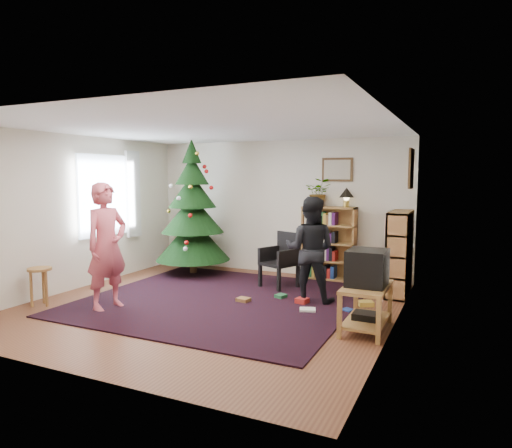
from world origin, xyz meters
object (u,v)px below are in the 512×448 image
at_px(tv_stand, 366,304).
at_px(table_lamp, 347,194).
at_px(armchair, 281,258).
at_px(picture_back, 337,170).
at_px(person_by_chair, 310,250).
at_px(picture_right, 411,169).
at_px(christmas_tree, 193,218).
at_px(person_standing, 107,246).
at_px(crt_tv, 367,268).
at_px(potted_plant, 319,192).
at_px(bookshelf_right, 400,252).
at_px(bookshelf_back, 329,242).
at_px(stool, 40,276).

xyz_separation_m(tv_stand, table_lamp, (-0.86, 2.46, 1.21)).
height_order(armchair, table_lamp, table_lamp).
bearing_deg(picture_back, person_by_chair, -87.96).
bearing_deg(person_by_chair, picture_right, -150.36).
relative_size(christmas_tree, person_standing, 1.44).
distance_m(crt_tv, armchair, 2.35).
bearing_deg(picture_back, christmas_tree, -163.27).
relative_size(picture_right, tv_stand, 0.68).
relative_size(picture_back, crt_tv, 1.13).
relative_size(christmas_tree, armchair, 2.77).
relative_size(christmas_tree, tv_stand, 2.84).
xyz_separation_m(tv_stand, armchair, (-1.72, 1.58, 0.16)).
bearing_deg(potted_plant, christmas_tree, -164.37).
height_order(picture_right, potted_plant, picture_right).
xyz_separation_m(picture_right, tv_stand, (-0.26, -1.87, -1.63)).
bearing_deg(picture_back, bookshelf_right, -29.72).
distance_m(bookshelf_back, potted_plant, 0.91).
height_order(picture_right, crt_tv, picture_right).
bearing_deg(person_by_chair, table_lamp, -102.56).
height_order(crt_tv, person_standing, person_standing).
relative_size(bookshelf_right, armchair, 1.43).
height_order(christmas_tree, bookshelf_back, christmas_tree).
height_order(christmas_tree, potted_plant, christmas_tree).
bearing_deg(person_standing, person_by_chair, -47.47).
bearing_deg(crt_tv, armchair, 137.44).
relative_size(picture_right, potted_plant, 1.21).
distance_m(picture_back, armchair, 1.89).
xyz_separation_m(stool, person_by_chair, (3.41, 1.82, 0.35)).
bearing_deg(picture_right, stool, -149.39).
distance_m(tv_stand, person_standing, 3.53).
distance_m(armchair, person_by_chair, 1.01).
bearing_deg(crt_tv, bookshelf_right, 86.33).
xyz_separation_m(bookshelf_back, person_standing, (-2.27, -3.06, 0.21)).
xyz_separation_m(christmas_tree, armchair, (1.89, -0.25, -0.56)).
relative_size(tv_stand, table_lamp, 2.61).
distance_m(picture_back, bookshelf_back, 1.30).
xyz_separation_m(bookshelf_right, armchair, (-1.84, -0.33, -0.18)).
relative_size(picture_back, stool, 1.01).
bearing_deg(picture_right, table_lamp, 152.18).
xyz_separation_m(bookshelf_back, person_by_chair, (0.15, -1.53, 0.11)).
distance_m(christmas_tree, bookshelf_back, 2.55).
bearing_deg(crt_tv, bookshelf_back, 115.27).
bearing_deg(christmas_tree, crt_tv, -26.90).
xyz_separation_m(picture_right, christmas_tree, (-3.86, -0.04, -0.90)).
relative_size(stool, person_by_chair, 0.35).
bearing_deg(bookshelf_right, picture_back, 60.28).
height_order(stool, person_by_chair, person_by_chair).
height_order(bookshelf_back, potted_plant, potted_plant).
bearing_deg(person_by_chair, armchair, -49.68).
bearing_deg(crt_tv, person_by_chair, 137.47).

